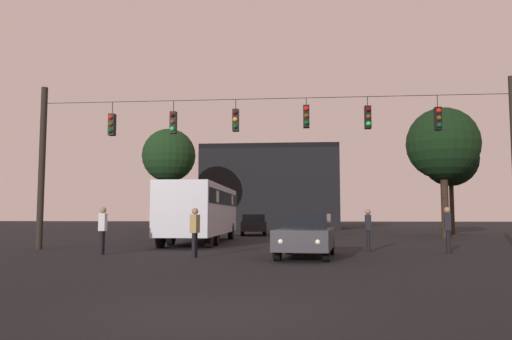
% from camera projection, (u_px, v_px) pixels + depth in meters
% --- Properties ---
extents(ground_plane, '(168.00, 168.00, 0.00)m').
position_uv_depth(ground_plane, '(280.00, 239.00, 31.85)').
color(ground_plane, black).
rests_on(ground_plane, ground).
extents(overhead_signal_span, '(20.21, 0.44, 7.13)m').
position_uv_depth(overhead_signal_span, '(269.00, 149.00, 21.31)').
color(overhead_signal_span, black).
rests_on(overhead_signal_span, ground).
extents(city_bus, '(2.76, 11.05, 3.00)m').
position_uv_depth(city_bus, '(202.00, 208.00, 27.04)').
color(city_bus, '#B7BCC6').
rests_on(city_bus, ground).
extents(car_near_right, '(2.25, 4.47, 1.52)m').
position_uv_depth(car_near_right, '(306.00, 235.00, 17.69)').
color(car_near_right, '#2D2D33').
rests_on(car_near_right, ground).
extents(car_far_left, '(2.23, 4.47, 1.52)m').
position_uv_depth(car_far_left, '(253.00, 224.00, 36.98)').
color(car_far_left, black).
rests_on(car_far_left, ground).
extents(pedestrian_crossing_left, '(0.26, 0.38, 1.72)m').
position_uv_depth(pedestrian_crossing_left, '(368.00, 227.00, 20.70)').
color(pedestrian_crossing_left, black).
rests_on(pedestrian_crossing_left, ground).
extents(pedestrian_crossing_center, '(0.30, 0.40, 1.73)m').
position_uv_depth(pedestrian_crossing_center, '(195.00, 229.00, 17.74)').
color(pedestrian_crossing_center, black).
rests_on(pedestrian_crossing_center, ground).
extents(pedestrian_crossing_right, '(0.31, 0.40, 1.79)m').
position_uv_depth(pedestrian_crossing_right, '(448.00, 227.00, 19.53)').
color(pedestrian_crossing_right, black).
rests_on(pedestrian_crossing_right, ground).
extents(pedestrian_near_bus, '(0.27, 0.38, 1.78)m').
position_uv_depth(pedestrian_near_bus, '(103.00, 227.00, 19.08)').
color(pedestrian_near_bus, black).
rests_on(pedestrian_near_bus, ground).
extents(corner_building, '(14.31, 11.76, 8.78)m').
position_uv_depth(corner_building, '(272.00, 189.00, 56.71)').
color(corner_building, black).
rests_on(corner_building, ground).
extents(tree_left_silhouette, '(4.23, 4.23, 7.91)m').
position_uv_depth(tree_left_silhouette, '(450.00, 159.00, 39.00)').
color(tree_left_silhouette, '#2D2116').
rests_on(tree_left_silhouette, ground).
extents(tree_behind_building, '(4.74, 4.74, 8.54)m').
position_uv_depth(tree_behind_building, '(443.00, 144.00, 33.27)').
color(tree_behind_building, '#2D2116').
rests_on(tree_behind_building, ground).
extents(tree_right_far, '(4.57, 4.57, 8.88)m').
position_uv_depth(tree_right_far, '(169.00, 156.00, 43.48)').
color(tree_right_far, black).
rests_on(tree_right_far, ground).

